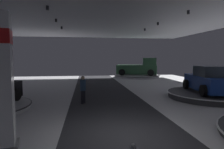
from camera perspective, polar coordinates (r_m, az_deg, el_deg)
name	(u,v)px	position (r m, az deg, el deg)	size (l,w,h in m)	color
ground	(126,137)	(6.78, 4.26, -17.94)	(24.00, 44.00, 0.06)	silver
display_platform_deep_right	(137,76)	(26.37, 7.31, -0.40)	(6.09, 6.09, 0.29)	#B7B7BC
pickup_truck_deep_right	(139,68)	(26.27, 8.03, 1.90)	(5.70, 4.00, 2.30)	#2D5638
display_platform_mid_right	(209,95)	(14.15, 26.66, -5.36)	(5.24, 5.24, 0.37)	#333338
display_car_mid_right	(210,81)	(13.99, 26.86, -1.62)	(2.78, 4.44, 1.71)	navy
visitor_walking_near	(83,88)	(11.12, -8.57, -3.92)	(0.32, 0.32, 1.59)	black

